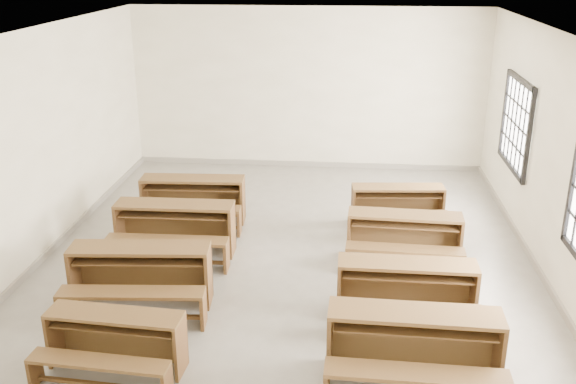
# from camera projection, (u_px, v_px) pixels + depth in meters

# --- Properties ---
(room) EXTENTS (8.50, 8.50, 3.20)m
(room) POSITION_uv_depth(u_px,v_px,m) (295.00, 112.00, 8.55)
(room) COLOR gray
(room) RESTS_ON ground
(desk_set_0) EXTENTS (1.48, 0.84, 0.65)m
(desk_set_0) POSITION_uv_depth(u_px,v_px,m) (114.00, 338.00, 6.66)
(desk_set_0) COLOR brown
(desk_set_0) RESTS_ON ground
(desk_set_1) EXTENTS (1.78, 1.02, 0.77)m
(desk_set_1) POSITION_uv_depth(u_px,v_px,m) (140.00, 272.00, 7.88)
(desk_set_1) COLOR brown
(desk_set_1) RESTS_ON ground
(desk_set_2) EXTENTS (1.72, 0.91, 0.77)m
(desk_set_2) POSITION_uv_depth(u_px,v_px,m) (174.00, 225.00, 9.25)
(desk_set_2) COLOR brown
(desk_set_2) RESTS_ON ground
(desk_set_3) EXTENTS (1.69, 0.93, 0.75)m
(desk_set_3) POSITION_uv_depth(u_px,v_px,m) (193.00, 197.00, 10.36)
(desk_set_3) COLOR brown
(desk_set_3) RESTS_ON ground
(desk_set_4) EXTENTS (1.76, 0.95, 0.78)m
(desk_set_4) POSITION_uv_depth(u_px,v_px,m) (414.00, 343.00, 6.44)
(desk_set_4) COLOR brown
(desk_set_4) RESTS_ON ground
(desk_set_5) EXTENTS (1.64, 0.86, 0.73)m
(desk_set_5) POSITION_uv_depth(u_px,v_px,m) (406.00, 288.00, 7.56)
(desk_set_5) COLOR brown
(desk_set_5) RESTS_ON ground
(desk_set_6) EXTENTS (1.63, 0.90, 0.72)m
(desk_set_6) POSITION_uv_depth(u_px,v_px,m) (404.00, 235.00, 9.01)
(desk_set_6) COLOR brown
(desk_set_6) RESTS_ON ground
(desk_set_7) EXTENTS (1.52, 0.88, 0.66)m
(desk_set_7) POSITION_uv_depth(u_px,v_px,m) (398.00, 203.00, 10.24)
(desk_set_7) COLOR brown
(desk_set_7) RESTS_ON ground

